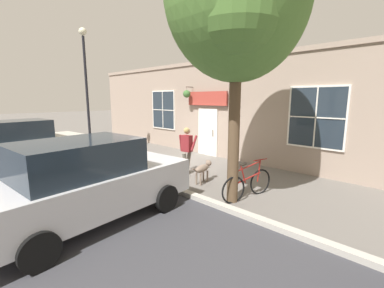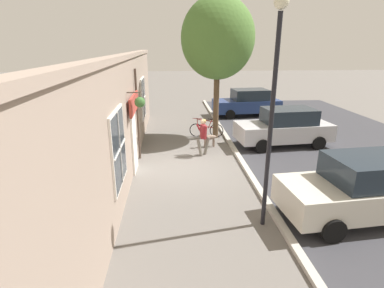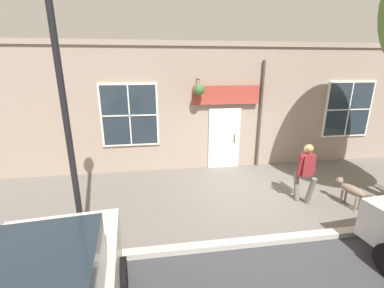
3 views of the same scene
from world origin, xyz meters
name	(u,v)px [view 3 (image 3 of 3)]	position (x,y,z in m)	size (l,w,h in m)	color
ground_plane	(248,195)	(0.00, 0.00, 0.00)	(90.00, 90.00, 0.00)	#66605B
storefront_facade	(228,107)	(-2.34, 0.02, 2.12)	(0.95, 18.00, 4.21)	gray
pedestrian_walking	(306,168)	(0.55, 1.29, 0.95)	(0.63, 0.55, 1.60)	#6B665B
dog_on_leash	(350,189)	(0.90, 2.36, 0.45)	(1.07, 0.37, 0.67)	#7F6B5B
street_lamp	(58,61)	(1.56, -4.00, 3.54)	(0.32, 0.32, 5.52)	black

